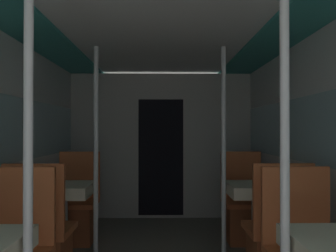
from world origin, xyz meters
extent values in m
cube|color=silver|center=(1.31, 1.81, 1.03)|extent=(0.05, 6.42, 2.06)
cube|color=#9EC6D1|center=(1.30, 1.81, 1.26)|extent=(0.03, 5.91, 0.59)
cube|color=silver|center=(0.00, 1.81, 2.11)|extent=(2.63, 6.42, 0.04)
cube|color=teal|center=(-1.08, 1.81, 2.08)|extent=(0.47, 6.16, 0.03)
cube|color=teal|center=(1.08, 1.81, 2.08)|extent=(0.47, 6.16, 0.03)
cube|color=#A8A8A3|center=(0.00, 4.18, 1.03)|extent=(2.58, 0.08, 2.06)
cube|color=black|center=(0.00, 4.14, 0.87)|extent=(0.64, 0.01, 1.65)
cube|color=#C66033|center=(-0.95, 1.38, 0.73)|extent=(0.47, 0.04, 0.54)
cylinder|color=silver|center=(-0.62, 0.60, 1.03)|extent=(0.05, 0.05, 2.06)
cylinder|color=#B7B7BC|center=(-0.95, 2.42, 0.36)|extent=(0.12, 0.12, 0.69)
cube|color=#93704C|center=(-0.95, 2.42, 0.72)|extent=(0.53, 0.53, 0.02)
cube|color=beige|center=(-0.95, 2.42, 0.68)|extent=(0.57, 0.57, 0.11)
cube|color=#C66033|center=(-0.95, 1.85, 0.44)|extent=(0.47, 0.47, 0.05)
cube|color=#C66033|center=(-0.95, 1.63, 0.73)|extent=(0.47, 0.04, 0.54)
cube|color=brown|center=(-0.95, 2.98, 0.21)|extent=(0.40, 0.40, 0.41)
cube|color=#C66033|center=(-0.95, 2.98, 0.44)|extent=(0.47, 0.47, 0.05)
cube|color=#C66033|center=(-0.95, 3.20, 0.73)|extent=(0.47, 0.04, 0.54)
cylinder|color=silver|center=(-0.62, 2.42, 1.03)|extent=(0.05, 0.05, 2.06)
cube|color=#C66033|center=(0.95, 1.38, 0.73)|extent=(0.47, 0.04, 0.54)
cylinder|color=silver|center=(0.62, 0.60, 1.03)|extent=(0.05, 0.05, 2.06)
cylinder|color=#B7B7BC|center=(0.95, 2.42, 0.36)|extent=(0.12, 0.12, 0.69)
cube|color=#93704C|center=(0.95, 2.42, 0.72)|extent=(0.53, 0.53, 0.02)
cube|color=beige|center=(0.95, 2.42, 0.68)|extent=(0.57, 0.57, 0.11)
cube|color=#C66033|center=(0.95, 1.85, 0.44)|extent=(0.47, 0.47, 0.05)
cube|color=#C66033|center=(0.95, 1.63, 0.73)|extent=(0.47, 0.04, 0.54)
cube|color=brown|center=(0.95, 2.98, 0.21)|extent=(0.40, 0.40, 0.41)
cube|color=#C66033|center=(0.95, 2.98, 0.44)|extent=(0.47, 0.47, 0.05)
cube|color=#C66033|center=(0.95, 3.20, 0.73)|extent=(0.47, 0.04, 0.54)
cylinder|color=silver|center=(0.62, 2.42, 1.03)|extent=(0.05, 0.05, 2.06)
camera|label=1|loc=(0.03, -1.20, 1.25)|focal=40.00mm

